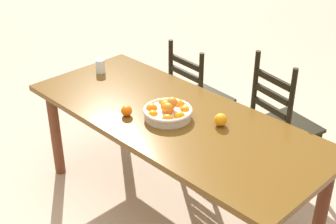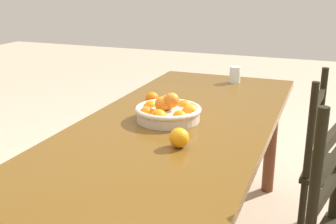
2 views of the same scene
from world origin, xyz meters
The scene contains 8 objects.
ground_plane centered at (0.00, 0.00, 0.00)m, with size 12.00×12.00×0.00m, color #C1A98E.
dining_table centered at (0.00, 0.00, 0.65)m, with size 2.04×0.85×0.75m.
chair_near_window centered at (0.31, 0.79, 0.47)m, with size 0.48×0.48×1.01m.
chair_by_cabinet centered at (-0.45, 0.72, 0.44)m, with size 0.45×0.45×0.92m.
fruit_bowl centered at (0.00, -0.05, 0.79)m, with size 0.31×0.31×0.14m.
orange_loose_0 centered at (-0.20, -0.21, 0.78)m, with size 0.07×0.07×0.07m, color orange.
orange_loose_1 centered at (0.29, 0.11, 0.79)m, with size 0.08×0.08×0.08m, color orange.
drinking_glass centered at (-0.85, 0.08, 0.80)m, with size 0.07×0.07×0.10m, color silver.
Camera 1 is at (1.80, -1.82, 2.18)m, focal length 50.07 mm.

